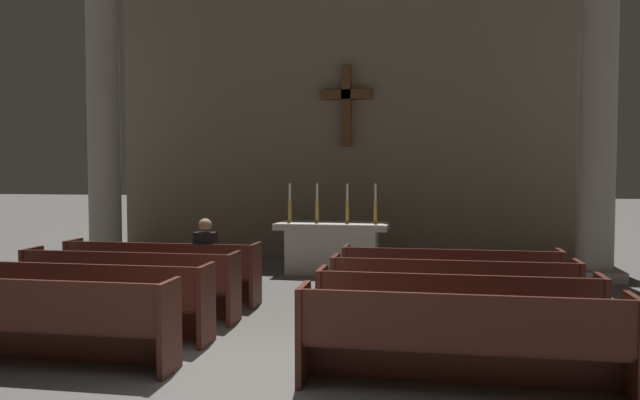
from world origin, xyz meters
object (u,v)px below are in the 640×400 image
(pew_left_row_3, at_px, (129,285))
(candlestick_inner_left, at_px, (317,210))
(pew_left_row_2, at_px, (88,300))
(pew_right_row_4, at_px, (450,281))
(pew_right_row_3, at_px, (453,296))
(candlestick_outer_left, at_px, (290,209))
(pew_left_row_1, at_px, (34,321))
(pew_left_row_4, at_px, (162,272))
(column_left_second, at_px, (104,130))
(column_right_second, at_px, (597,124))
(altar, at_px, (332,247))
(lone_worshipper, at_px, (207,259))
(pew_right_row_2, at_px, (456,315))
(candlestick_outer_right, at_px, (375,210))
(candlestick_inner_right, at_px, (347,210))
(pew_right_row_1, at_px, (461,341))

(pew_left_row_3, distance_m, candlestick_inner_left, 4.62)
(pew_left_row_2, bearing_deg, pew_right_row_4, 25.80)
(pew_left_row_2, relative_size, pew_right_row_3, 1.00)
(pew_right_row_3, bearing_deg, candlestick_outer_left, 126.08)
(pew_left_row_1, bearing_deg, pew_left_row_4, 90.00)
(pew_left_row_4, distance_m, column_left_second, 4.92)
(column_left_second, bearing_deg, candlestick_outer_left, -2.74)
(column_right_second, bearing_deg, pew_right_row_4, -129.77)
(pew_right_row_3, bearing_deg, pew_left_row_4, 166.41)
(pew_right_row_4, bearing_deg, altar, 125.05)
(pew_left_row_2, bearing_deg, altar, 67.31)
(candlestick_outer_left, relative_size, lone_worshipper, 0.58)
(candlestick_inner_left, bearing_deg, pew_left_row_4, -121.17)
(column_right_second, bearing_deg, column_left_second, 180.00)
(pew_right_row_2, relative_size, column_right_second, 0.51)
(candlestick_inner_left, bearing_deg, pew_left_row_2, -109.82)
(column_right_second, bearing_deg, pew_right_row_3, -122.25)
(pew_right_row_2, bearing_deg, column_right_second, 63.06)
(pew_left_row_1, bearing_deg, pew_left_row_2, 90.00)
(candlestick_inner_left, bearing_deg, candlestick_outer_left, 180.00)
(pew_left_row_3, bearing_deg, pew_left_row_2, -90.00)
(altar, relative_size, candlestick_outer_right, 2.86)
(column_left_second, xyz_separation_m, altar, (4.92, -0.19, -2.35))
(candlestick_outer_left, relative_size, candlestick_outer_right, 1.00)
(pew_left_row_1, relative_size, candlestick_inner_right, 3.96)
(column_right_second, relative_size, lone_worshipper, 4.50)
(pew_left_row_3, height_order, pew_left_row_4, same)
(pew_left_row_3, relative_size, candlestick_inner_left, 3.96)
(pew_left_row_1, height_order, column_left_second, column_left_second)
(candlestick_outer_right, relative_size, lone_worshipper, 0.58)
(pew_right_row_4, bearing_deg, pew_right_row_2, -90.00)
(pew_left_row_3, distance_m, candlestick_outer_left, 4.43)
(column_left_second, height_order, candlestick_inner_left, column_left_second)
(pew_right_row_1, bearing_deg, candlestick_outer_right, 101.96)
(pew_right_row_1, bearing_deg, pew_left_row_1, 180.00)
(pew_right_row_1, relative_size, pew_right_row_3, 1.00)
(pew_left_row_4, relative_size, candlestick_inner_right, 3.96)
(pew_left_row_2, xyz_separation_m, candlestick_outer_left, (1.32, 5.20, 0.78))
(pew_right_row_4, bearing_deg, candlestick_inner_left, 128.60)
(pew_left_row_4, height_order, pew_right_row_3, same)
(pew_left_row_1, xyz_separation_m, candlestick_inner_right, (2.47, 6.25, 0.78))
(pew_right_row_2, height_order, altar, altar)
(column_right_second, bearing_deg, pew_left_row_1, -137.72)
(pew_right_row_1, bearing_deg, pew_right_row_3, 90.00)
(pew_left_row_4, height_order, pew_right_row_1, same)
(pew_right_row_4, distance_m, candlestick_outer_left, 4.40)
(pew_left_row_1, relative_size, pew_right_row_1, 1.00)
(candlestick_outer_left, bearing_deg, candlestick_inner_right, 0.00)
(pew_left_row_4, relative_size, altar, 1.38)
(pew_left_row_4, height_order, column_left_second, column_left_second)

